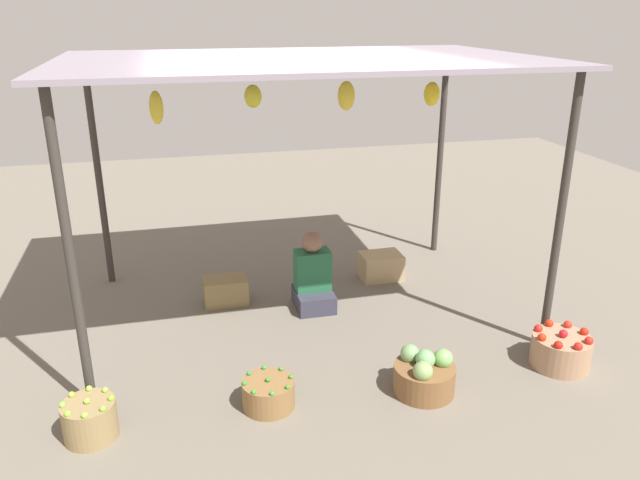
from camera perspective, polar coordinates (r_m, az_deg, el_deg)
ground_plane at (r=6.14m, az=-1.39°, el=-6.36°), size 14.00×14.00×0.00m
market_stall_structure at (r=5.50m, az=-1.56°, el=14.96°), size 4.06×2.64×2.39m
vendor_person at (r=6.07m, az=-0.65°, el=-3.56°), size 0.36×0.44×0.78m
basket_limes at (r=4.69m, az=-20.41°, el=-15.21°), size 0.37×0.37×0.31m
basket_green_chilies at (r=4.74m, az=-4.77°, el=-13.89°), size 0.39×0.39×0.25m
basket_cabbages at (r=4.92m, az=9.57°, el=-12.13°), size 0.47×0.47×0.36m
basket_red_tomatoes at (r=5.55m, az=21.26°, el=-9.42°), size 0.48×0.48×0.33m
wooden_crate_near_vendor at (r=6.27m, az=-8.66°, el=-4.63°), size 0.43×0.29×0.27m
wooden_crate_stacked_rear at (r=6.79m, az=5.61°, el=-2.39°), size 0.44×0.33×0.28m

